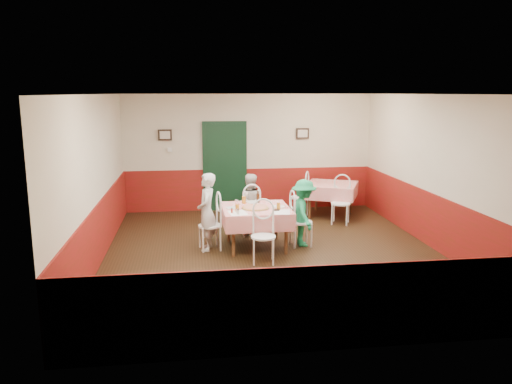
{
  "coord_description": "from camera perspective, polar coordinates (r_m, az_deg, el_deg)",
  "views": [
    {
      "loc": [
        -1.45,
        -8.46,
        2.83
      ],
      "look_at": [
        -0.26,
        0.36,
        1.05
      ],
      "focal_mm": 35.0,
      "sensor_mm": 36.0,
      "label": 1
    }
  ],
  "objects": [
    {
      "name": "left_wall",
      "position": [
        8.72,
        -17.83,
        1.33
      ],
      "size": [
        0.1,
        7.0,
        2.8
      ],
      "primitive_type": "cube",
      "color": "beige",
      "rests_on": "ground"
    },
    {
      "name": "wainscot_back",
      "position": [
        12.25,
        -0.75,
        0.35
      ],
      "size": [
        6.0,
        0.03,
        1.0
      ],
      "primitive_type": "cube",
      "color": "maroon",
      "rests_on": "ground"
    },
    {
      "name": "menu_right",
      "position": [
        8.81,
        2.92,
        -2.28
      ],
      "size": [
        0.37,
        0.45,
        0.0
      ],
      "primitive_type": "cube",
      "rotation": [
        0.0,
        0.0,
        -0.2
      ],
      "color": "white",
      "rests_on": "main_table"
    },
    {
      "name": "back_wall",
      "position": [
        12.13,
        -0.77,
        4.54
      ],
      "size": [
        6.0,
        0.1,
        2.8
      ],
      "primitive_type": "cube",
      "color": "beige",
      "rests_on": "ground"
    },
    {
      "name": "chair_far",
      "position": [
        10.02,
        -0.71,
        -2.42
      ],
      "size": [
        0.47,
        0.47,
        0.9
      ],
      "primitive_type": null,
      "rotation": [
        0.0,
        0.0,
        3.26
      ],
      "color": "white",
      "rests_on": "ground"
    },
    {
      "name": "plate_right",
      "position": [
        9.18,
        2.6,
        -1.68
      ],
      "size": [
        0.25,
        0.25,
        0.01
      ],
      "primitive_type": "cylinder",
      "rotation": [
        0.0,
        0.0,
        0.01
      ],
      "color": "white",
      "rests_on": "main_table"
    },
    {
      "name": "chair_second_b",
      "position": [
        11.03,
        9.65,
        -1.31
      ],
      "size": [
        0.56,
        0.56,
        0.9
      ],
      "primitive_type": null,
      "rotation": [
        0.0,
        0.0,
        -0.43
      ],
      "color": "white",
      "rests_on": "ground"
    },
    {
      "name": "thermostat",
      "position": [
        11.99,
        -9.83,
        4.78
      ],
      "size": [
        0.1,
        0.03,
        0.1
      ],
      "primitive_type": "cube",
      "color": "white",
      "rests_on": "back_wall"
    },
    {
      "name": "chair_right",
      "position": [
        9.37,
        5.16,
        -3.45
      ],
      "size": [
        0.44,
        0.44,
        0.9
      ],
      "primitive_type": null,
      "rotation": [
        0.0,
        0.0,
        1.63
      ],
      "color": "white",
      "rests_on": "ground"
    },
    {
      "name": "ceiling",
      "position": [
        8.58,
        2.08,
        11.11
      ],
      "size": [
        7.0,
        7.0,
        0.0
      ],
      "primitive_type": "plane",
      "color": "white",
      "rests_on": "back_wall"
    },
    {
      "name": "floor",
      "position": [
        9.03,
        1.95,
        -6.95
      ],
      "size": [
        7.0,
        7.0,
        0.0
      ],
      "primitive_type": "plane",
      "color": "black",
      "rests_on": "ground"
    },
    {
      "name": "glass_b",
      "position": [
        8.96,
        2.59,
        -1.64
      ],
      "size": [
        0.07,
        0.07,
        0.12
      ],
      "primitive_type": "cylinder",
      "rotation": [
        0.0,
        0.0,
        0.01
      ],
      "color": "#BF7219",
      "rests_on": "main_table"
    },
    {
      "name": "right_wall",
      "position": [
        9.66,
        19.85,
        2.13
      ],
      "size": [
        0.1,
        7.0,
        2.8
      ],
      "primitive_type": "cube",
      "color": "beige",
      "rests_on": "ground"
    },
    {
      "name": "chair_second_a",
      "position": [
        11.54,
        4.99,
        -0.63
      ],
      "size": [
        0.56,
        0.56,
        0.9
      ],
      "primitive_type": null,
      "rotation": [
        0.0,
        0.0,
        -2.0
      ],
      "color": "white",
      "rests_on": "ground"
    },
    {
      "name": "glass_a",
      "position": [
        8.82,
        -2.16,
        -1.85
      ],
      "size": [
        0.07,
        0.07,
        0.13
      ],
      "primitive_type": "cylinder",
      "rotation": [
        0.0,
        0.0,
        0.01
      ],
      "color": "#BF7219",
      "rests_on": "main_table"
    },
    {
      "name": "diner_right",
      "position": [
        9.33,
        5.48,
        -2.39
      ],
      "size": [
        0.48,
        0.82,
        1.25
      ],
      "primitive_type": "imported",
      "rotation": [
        0.0,
        0.0,
        1.56
      ],
      "color": "gray",
      "rests_on": "ground"
    },
    {
      "name": "chair_near",
      "position": [
        8.4,
        0.85,
        -5.14
      ],
      "size": [
        0.47,
        0.47,
        0.9
      ],
      "primitive_type": null,
      "rotation": [
        0.0,
        0.0,
        -0.13
      ],
      "color": "white",
      "rests_on": "ground"
    },
    {
      "name": "wallet",
      "position": [
        8.91,
        2.3,
        -2.06
      ],
      "size": [
        0.11,
        0.09,
        0.02
      ],
      "primitive_type": "cube",
      "rotation": [
        0.0,
        0.0,
        0.01
      ],
      "color": "black",
      "rests_on": "main_table"
    },
    {
      "name": "wainscot_left",
      "position": [
        8.9,
        -17.38,
        -4.38
      ],
      "size": [
        0.03,
        7.0,
        1.0
      ],
      "primitive_type": "cube",
      "color": "maroon",
      "rests_on": "ground"
    },
    {
      "name": "shaker_c",
      "position": [
        8.7,
        -2.78,
        -2.15
      ],
      "size": [
        0.04,
        0.04,
        0.09
      ],
      "primitive_type": "cylinder",
      "rotation": [
        0.0,
        0.0,
        0.01
      ],
      "color": "#B23319",
      "rests_on": "main_table"
    },
    {
      "name": "menu_left",
      "position": [
        8.72,
        -2.09,
        -2.41
      ],
      "size": [
        0.36,
        0.44,
        0.0
      ],
      "primitive_type": "cube",
      "rotation": [
        0.0,
        0.0,
        0.15
      ],
      "color": "white",
      "rests_on": "main_table"
    },
    {
      "name": "plate_far",
      "position": [
        9.55,
        -0.38,
        -1.16
      ],
      "size": [
        0.25,
        0.25,
        0.01
      ],
      "primitive_type": "cylinder",
      "rotation": [
        0.0,
        0.0,
        0.01
      ],
      "color": "white",
      "rests_on": "main_table"
    },
    {
      "name": "plate_left",
      "position": [
        9.08,
        -2.66,
        -1.83
      ],
      "size": [
        0.25,
        0.25,
        0.01
      ],
      "primitive_type": "cylinder",
      "rotation": [
        0.0,
        0.0,
        0.01
      ],
      "color": "white",
      "rests_on": "main_table"
    },
    {
      "name": "wainscot_front",
      "position": [
        5.68,
        8.02,
        -13.02
      ],
      "size": [
        6.0,
        0.03,
        1.0
      ],
      "primitive_type": "cube",
      "color": "maroon",
      "rests_on": "ground"
    },
    {
      "name": "second_table",
      "position": [
        11.74,
        8.56,
        -0.88
      ],
      "size": [
        1.49,
        1.49,
        0.77
      ],
      "primitive_type": "cube",
      "rotation": [
        0.0,
        0.0,
        -0.43
      ],
      "color": "red",
      "rests_on": "ground"
    },
    {
      "name": "pizza",
      "position": [
        9.05,
        -0.07,
        -1.8
      ],
      "size": [
        0.48,
        0.48,
        0.03
      ],
      "primitive_type": "cylinder",
      "rotation": [
        0.0,
        0.0,
        0.01
      ],
      "color": "#B74723",
      "rests_on": "main_table"
    },
    {
      "name": "picture_left",
      "position": [
        11.96,
        -10.36,
        6.43
      ],
      "size": [
        0.32,
        0.03,
        0.26
      ],
      "primitive_type": "cube",
      "color": "black",
      "rests_on": "back_wall"
    },
    {
      "name": "chair_left",
      "position": [
        9.13,
        -5.3,
        -3.85
      ],
      "size": [
        0.48,
        0.48,
        0.9
      ],
      "primitive_type": null,
      "rotation": [
        0.0,
        0.0,
        -1.42
      ],
      "color": "white",
      "rests_on": "ground"
    },
    {
      "name": "diner_far",
      "position": [
        10.03,
        -0.75,
        -1.4
      ],
      "size": [
        0.65,
        0.53,
        1.24
      ],
      "primitive_type": "imported",
      "rotation": [
        0.0,
        0.0,
        3.05
      ],
      "color": "gray",
      "rests_on": "ground"
    },
    {
      "name": "picture_right",
      "position": [
        12.26,
        5.34,
        6.68
      ],
      "size": [
        0.32,
        0.03,
        0.26
      ],
      "primitive_type": "cube",
      "color": "black",
      "rests_on": "back_wall"
    },
    {
      "name": "shaker_a",
      "position": [
        8.68,
        -2.16,
        -2.19
      ],
      "size": [
        0.04,
        0.04,
        0.09
      ],
      "primitive_type": "cylinder",
      "rotation": [
        0.0,
        0.0,
        0.01
      ],
      "color": "silver",
      "rests_on": "main_table"
    },
    {
      "name": "shaker_b",
      "position": [
        8.61,
        -2.04,
        -2.29
      ],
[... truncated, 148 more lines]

